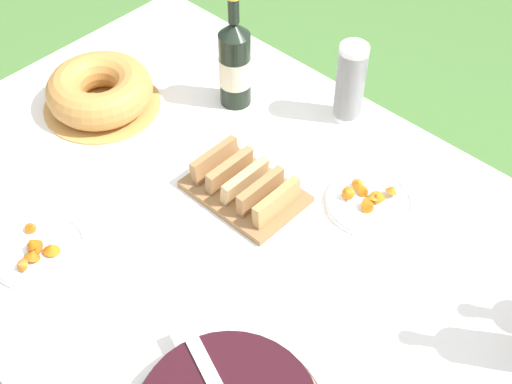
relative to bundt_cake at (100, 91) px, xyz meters
name	(u,v)px	position (x,y,z in m)	size (l,w,h in m)	color
garden_table	(246,257)	(0.57, -0.06, -0.12)	(1.70, 1.10, 0.78)	brown
tablecloth	(245,241)	(0.57, -0.06, -0.06)	(1.71, 1.11, 0.10)	white
bundt_cake	(100,91)	(0.00, 0.00, 0.00)	(0.30, 0.30, 0.10)	tan
cup_stack	(350,83)	(0.48, 0.40, 0.06)	(0.07, 0.07, 0.21)	white
juice_bottle_red	(235,63)	(0.24, 0.25, 0.07)	(0.08, 0.08, 0.32)	black
snack_plate_near	(370,201)	(0.71, 0.20, -0.04)	(0.20, 0.20, 0.05)	white
snack_plate_right	(38,250)	(0.28, -0.39, -0.04)	(0.20, 0.20, 0.05)	white
bread_board	(245,186)	(0.48, 0.03, -0.02)	(0.26, 0.18, 0.07)	olive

